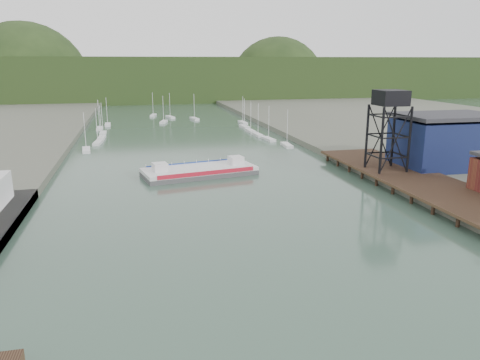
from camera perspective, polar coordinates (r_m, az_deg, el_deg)
name	(u,v)px	position (r m, az deg, el deg)	size (l,w,h in m)	color
east_pier	(433,186)	(90.56, 22.42, -0.71)	(14.00, 70.00, 2.45)	black
lift_tower	(390,103)	(98.03, 17.87, 8.94)	(6.50, 6.50, 16.00)	black
blue_shed	(446,141)	(108.97, 23.83, 4.32)	(20.50, 14.50, 11.30)	#0C0E35
marina_sailboats	(177,129)	(166.93, -7.67, 6.15)	(57.71, 92.65, 0.90)	silver
distant_hills	(148,81)	(327.97, -11.17, 11.72)	(500.00, 120.00, 80.00)	black
chain_ferry	(199,171)	(99.99, -4.97, 1.14)	(25.06, 13.97, 3.41)	#47484A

